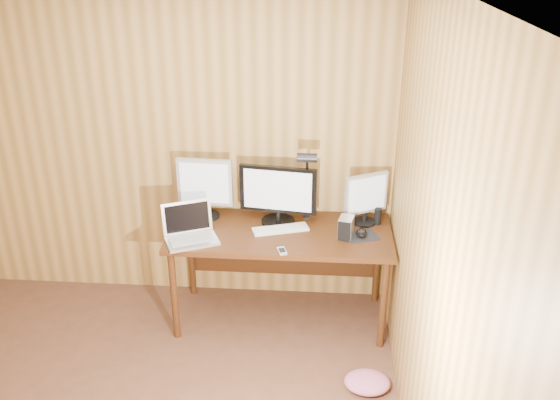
# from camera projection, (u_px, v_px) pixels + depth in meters

# --- Properties ---
(room_shell) EXTENTS (4.00, 4.00, 4.00)m
(room_shell) POSITION_uv_depth(u_px,v_px,m) (47.00, 293.00, 2.65)
(room_shell) COLOR brown
(room_shell) RESTS_ON ground
(desk) EXTENTS (1.60, 0.70, 0.75)m
(desk) POSITION_uv_depth(u_px,v_px,m) (281.00, 241.00, 4.39)
(desk) COLOR #40200D
(desk) RESTS_ON floor
(monitor_center) EXTENTS (0.57, 0.25, 0.44)m
(monitor_center) POSITION_uv_depth(u_px,v_px,m) (278.00, 194.00, 4.30)
(monitor_center) COLOR black
(monitor_center) RESTS_ON desk
(monitor_left) EXTENTS (0.41, 0.20, 0.46)m
(monitor_left) POSITION_uv_depth(u_px,v_px,m) (205.00, 186.00, 4.38)
(monitor_left) COLOR black
(monitor_left) RESTS_ON desk
(monitor_right) EXTENTS (0.32, 0.19, 0.39)m
(monitor_right) POSITION_uv_depth(u_px,v_px,m) (366.00, 198.00, 4.30)
(monitor_right) COLOR black
(monitor_right) RESTS_ON desk
(laptop) EXTENTS (0.43, 0.39, 0.25)m
(laptop) POSITION_uv_depth(u_px,v_px,m) (190.00, 230.00, 4.15)
(laptop) COLOR silver
(laptop) RESTS_ON desk
(keyboard) EXTENTS (0.42, 0.24, 0.02)m
(keyboard) POSITION_uv_depth(u_px,v_px,m) (281.00, 229.00, 4.28)
(keyboard) COLOR white
(keyboard) RESTS_ON desk
(mousepad) EXTENTS (0.27, 0.24, 0.00)m
(mousepad) POSITION_uv_depth(u_px,v_px,m) (361.00, 236.00, 4.20)
(mousepad) COLOR black
(mousepad) RESTS_ON desk
(mouse) EXTENTS (0.10, 0.13, 0.04)m
(mouse) POSITION_uv_depth(u_px,v_px,m) (361.00, 233.00, 4.19)
(mouse) COLOR black
(mouse) RESTS_ON mousepad
(hard_drive) EXTENTS (0.12, 0.15, 0.15)m
(hard_drive) POSITION_uv_depth(u_px,v_px,m) (346.00, 228.00, 4.16)
(hard_drive) COLOR silver
(hard_drive) RESTS_ON desk
(phone) EXTENTS (0.08, 0.11, 0.01)m
(phone) POSITION_uv_depth(u_px,v_px,m) (282.00, 251.00, 3.99)
(phone) COLOR silver
(phone) RESTS_ON desk
(speaker) EXTENTS (0.05, 0.05, 0.12)m
(speaker) POSITION_uv_depth(u_px,v_px,m) (378.00, 216.00, 4.35)
(speaker) COLOR black
(speaker) RESTS_ON desk
(desk_lamp) EXTENTS (0.14, 0.20, 0.61)m
(desk_lamp) POSITION_uv_depth(u_px,v_px,m) (307.00, 176.00, 4.24)
(desk_lamp) COLOR black
(desk_lamp) RESTS_ON desk
(fabric_pile) EXTENTS (0.31, 0.26, 0.10)m
(fabric_pile) POSITION_uv_depth(u_px,v_px,m) (367.00, 382.00, 3.85)
(fabric_pile) COLOR #C15D7F
(fabric_pile) RESTS_ON floor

